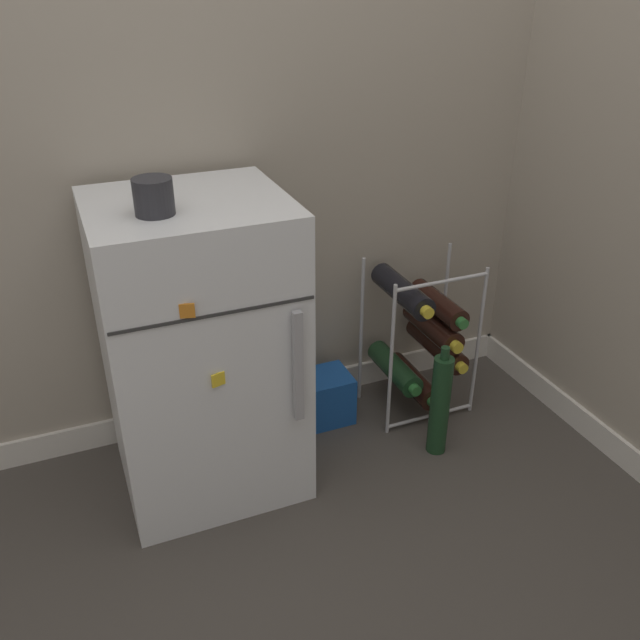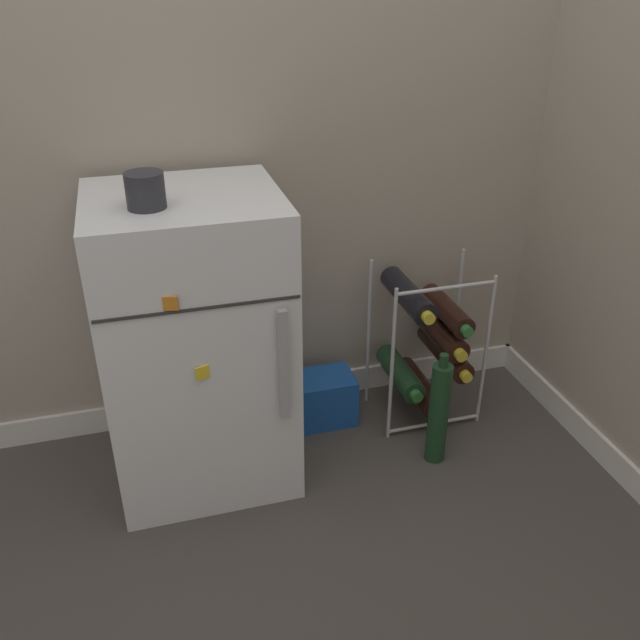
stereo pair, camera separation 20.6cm
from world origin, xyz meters
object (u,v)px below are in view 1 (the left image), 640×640
at_px(wine_rack, 420,337).
at_px(soda_box, 315,399).
at_px(mini_fridge, 201,351).
at_px(fridge_top_cup, 153,196).
at_px(loose_bottle_floor, 440,405).

xyz_separation_m(wine_rack, soda_box, (-0.36, 0.05, -0.19)).
xyz_separation_m(mini_fridge, wine_rack, (0.76, 0.08, -0.16)).
bearing_deg(soda_box, mini_fridge, -162.68).
relative_size(wine_rack, fridge_top_cup, 5.79).
relative_size(soda_box, fridge_top_cup, 2.53).
height_order(mini_fridge, soda_box, mini_fridge).
distance_m(wine_rack, soda_box, 0.41).
distance_m(soda_box, loose_bottle_floor, 0.43).
height_order(soda_box, fridge_top_cup, fridge_top_cup).
bearing_deg(wine_rack, mini_fridge, -174.36).
height_order(fridge_top_cup, loose_bottle_floor, fridge_top_cup).
height_order(wine_rack, loose_bottle_floor, wine_rack).
bearing_deg(soda_box, loose_bottle_floor, -44.57).
relative_size(wine_rack, loose_bottle_floor, 1.43).
height_order(wine_rack, fridge_top_cup, fridge_top_cup).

